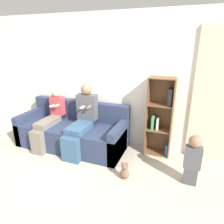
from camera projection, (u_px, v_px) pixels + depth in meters
ground_plane at (74, 162)px, 3.56m from camera, size 14.00×14.00×0.00m
back_wall at (96, 81)px, 4.04m from camera, size 10.00×0.06×2.55m
curtain_panel at (217, 98)px, 3.29m from camera, size 0.78×0.04×2.28m
couch at (73, 132)px, 4.05m from camera, size 2.15×0.89×0.86m
adult_seated at (82, 119)px, 3.75m from camera, size 0.39×0.85×1.28m
child_seated at (49, 118)px, 3.98m from camera, size 0.30×0.86×1.14m
toddler_standing at (193, 159)px, 2.90m from camera, size 0.24×0.18×0.79m
bookshelf at (161, 117)px, 3.63m from camera, size 0.46×0.30×1.45m
teddy_bear at (125, 171)px, 3.08m from camera, size 0.14×0.12×0.29m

